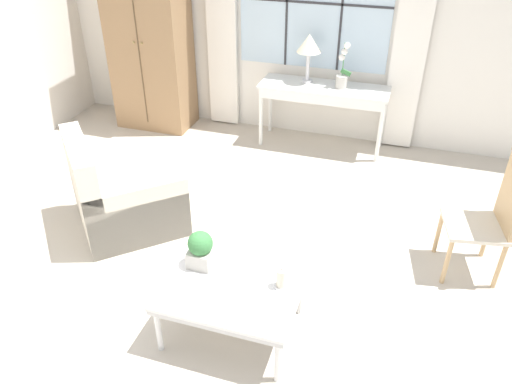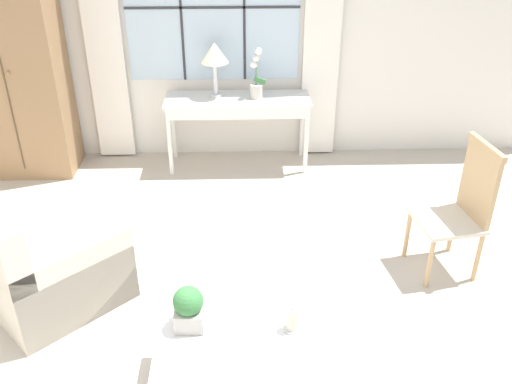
# 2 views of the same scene
# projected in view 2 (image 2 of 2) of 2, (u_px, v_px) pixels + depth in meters

# --- Properties ---
(ground_plane) EXTENTS (14.00, 14.00, 0.00)m
(ground_plane) POSITION_uv_depth(u_px,v_px,m) (205.00, 362.00, 3.57)
(ground_plane) COLOR #BCB2A3
(wall_back_windowed) EXTENTS (7.20, 0.14, 2.80)m
(wall_back_windowed) POSITION_uv_depth(u_px,v_px,m) (213.00, 21.00, 5.49)
(wall_back_windowed) COLOR silver
(wall_back_windowed) RESTS_ON ground_plane
(armoire) EXTENTS (0.97, 0.59, 2.25)m
(armoire) POSITION_uv_depth(u_px,v_px,m) (12.00, 59.00, 5.28)
(armoire) COLOR #93704C
(armoire) RESTS_ON ground_plane
(console_table) EXTENTS (1.42, 0.47, 0.72)m
(console_table) POSITION_uv_depth(u_px,v_px,m) (238.00, 106.00, 5.59)
(console_table) COLOR white
(console_table) RESTS_ON ground_plane
(table_lamp) EXTENTS (0.27, 0.27, 0.53)m
(table_lamp) POSITION_uv_depth(u_px,v_px,m) (215.00, 55.00, 5.40)
(table_lamp) COLOR silver
(table_lamp) RESTS_ON console_table
(potted_orchid) EXTENTS (0.16, 0.12, 0.49)m
(potted_orchid) POSITION_uv_depth(u_px,v_px,m) (256.00, 81.00, 5.48)
(potted_orchid) COLOR #BCB7AD
(potted_orchid) RESTS_ON console_table
(armchair_upholstered) EXTENTS (1.20, 1.20, 0.88)m
(armchair_upholstered) POSITION_uv_depth(u_px,v_px,m) (45.00, 265.00, 3.95)
(armchair_upholstered) COLOR beige
(armchair_upholstered) RESTS_ON ground_plane
(side_chair_wooden) EXTENTS (0.51, 0.51, 1.03)m
(side_chair_wooden) POSITION_uv_depth(u_px,v_px,m) (463.00, 203.00, 4.13)
(side_chair_wooden) COLOR beige
(side_chair_wooden) RESTS_ON ground_plane
(coffee_table) EXTENTS (0.91, 0.70, 0.41)m
(coffee_table) POSITION_uv_depth(u_px,v_px,m) (237.00, 348.00, 3.17)
(coffee_table) COLOR silver
(coffee_table) RESTS_ON ground_plane
(potted_plant_small) EXTENTS (0.17, 0.17, 0.27)m
(potted_plant_small) POSITION_uv_depth(u_px,v_px,m) (189.00, 308.00, 3.19)
(potted_plant_small) COLOR #BCB7AD
(potted_plant_small) RESTS_ON coffee_table
(pillar_candle) EXTENTS (0.10, 0.10, 0.16)m
(pillar_candle) POSITION_uv_depth(u_px,v_px,m) (292.00, 320.00, 3.20)
(pillar_candle) COLOR silver
(pillar_candle) RESTS_ON coffee_table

